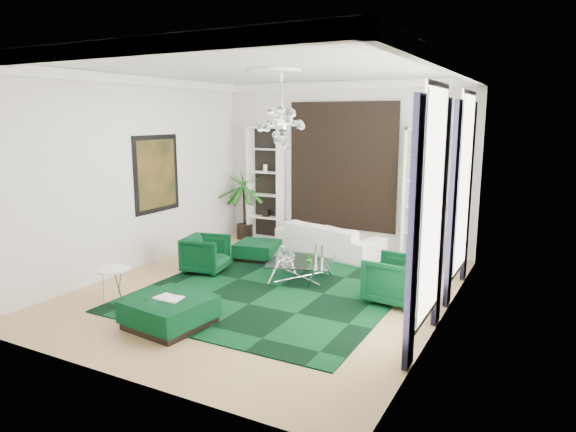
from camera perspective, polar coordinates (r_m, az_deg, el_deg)
The scene contains 30 objects.
floor at distance 9.18m, azimuth -2.33°, elevation -8.26°, with size 6.00×7.00×0.02m, color tan.
ceiling at distance 8.71m, azimuth -2.53°, elevation 16.21°, with size 6.00×7.00×0.02m, color white.
wall_back at distance 11.89m, azimuth 6.17°, elevation 5.54°, with size 6.00×0.02×3.80m, color silver.
wall_front at distance 6.02m, azimuth -19.51°, elevation -0.34°, with size 6.00×0.02×3.80m, color silver.
wall_left at distance 10.57m, azimuth -16.70°, elevation 4.47°, with size 0.02×7.00×3.80m, color silver.
wall_right at distance 7.69m, azimuth 17.35°, elevation 2.14°, with size 0.02×7.00×3.80m, color silver.
crown_molding at distance 8.70m, azimuth -2.52°, elevation 15.49°, with size 6.00×7.00×0.18m, color white, non-canonical shape.
ceiling_medallion at distance 8.96m, azimuth -1.52°, elevation 15.81°, with size 0.90×0.90×0.05m, color white.
tapestry at distance 11.84m, azimuth 6.08°, elevation 5.52°, with size 2.50×0.06×2.80m, color black.
shelving_left at distance 12.62m, azimuth -2.49°, elevation 3.62°, with size 0.90×0.38×2.80m, color white, non-canonical shape.
shelving_right at distance 11.18m, azimuth 15.05°, elevation 2.30°, with size 0.90×0.38×2.80m, color white, non-canonical shape.
painting at distance 10.99m, azimuth -14.35°, elevation 4.55°, with size 0.04×1.30×1.60m, color black.
window_near at distance 6.82m, azimuth 15.77°, elevation 1.16°, with size 0.03×1.10×2.90m, color white.
curtain_near_a at distance 6.13m, azimuth 13.77°, elevation -2.20°, with size 0.07×0.30×3.25m, color black.
curtain_near_b at distance 7.62m, azimuth 16.67°, elevation 0.20°, with size 0.07×0.30×3.25m, color black.
window_far at distance 9.16m, azimuth 18.99°, elevation 3.39°, with size 0.03×1.10×2.90m, color white.
curtain_far_a at distance 8.44m, azimuth 17.80°, elevation 1.14°, with size 0.07×0.30×3.25m, color black.
curtain_far_b at distance 9.96m, azimuth 19.42°, elevation 2.48°, with size 0.07×0.30×3.25m, color black.
rug at distance 9.32m, azimuth -0.96°, elevation -7.82°, with size 4.20×5.00×0.02m, color black.
sofa at distance 11.41m, azimuth 4.58°, elevation -2.55°, with size 2.42×0.94×0.71m, color white.
armchair_left at distance 10.22m, azimuth -9.11°, elevation -4.19°, with size 0.78×0.80×0.73m, color black.
armchair_right at distance 8.64m, azimuth 11.72°, elevation -6.94°, with size 0.83×0.86×0.78m, color black.
coffee_table at distance 9.61m, azimuth 1.44°, elevation -6.07°, with size 1.14×1.14×0.39m, color white, non-canonical shape.
ottoman_side at distance 11.05m, azimuth -3.41°, elevation -3.86°, with size 0.84×0.84×0.38m, color black.
ottoman_front at distance 7.79m, azimuth -13.02°, elevation -10.40°, with size 1.07×1.07×0.43m, color black.
book at distance 7.71m, azimuth -13.09°, elevation -8.82°, with size 0.41×0.27×0.03m, color white.
side_table at distance 9.10m, azimuth -18.80°, elevation -7.22°, with size 0.55×0.55×0.53m, color white.
palm at distance 12.77m, azimuth -4.90°, elevation 2.30°, with size 1.37×1.37×2.19m, color #1D5919, non-canonical shape.
chandelier at distance 8.78m, azimuth -0.68°, elevation 9.90°, with size 0.83×0.83×0.75m, color white, non-canonical shape.
table_plant at distance 9.20m, azimuth 2.38°, elevation -4.83°, with size 0.13×0.10×0.23m, color #1D5919.
Camera 1 is at (4.38, -7.49, 3.02)m, focal length 32.00 mm.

